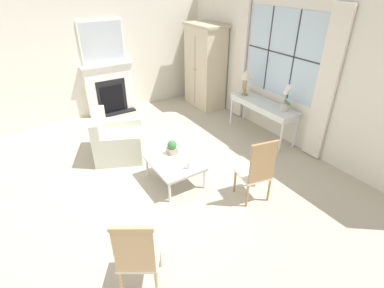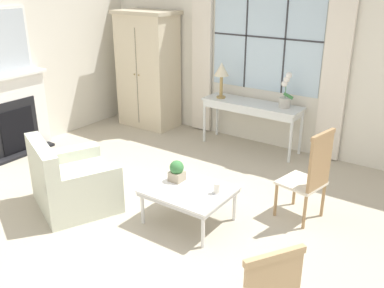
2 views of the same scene
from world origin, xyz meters
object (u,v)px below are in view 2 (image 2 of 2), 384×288
object	(u,v)px
armoire	(148,70)
coffee_table	(189,192)
console_table	(252,108)
table_lamp	(222,71)
armchair_upholstered	(73,184)
potted_plant_small	(177,171)
side_chair_wooden	(311,173)
potted_orchid	(285,94)
pillar_candle	(217,189)
fireplace	(10,108)

from	to	relation	value
armoire	coffee_table	size ratio (longest dim) A/B	2.25
console_table	table_lamp	xyz separation A→B (m)	(-0.55, -0.04, 0.51)
armchair_upholstered	potted_plant_small	bearing A→B (deg)	27.47
console_table	table_lamp	size ratio (longest dim) A/B	2.79
armoire	side_chair_wooden	xyz separation A→B (m)	(3.63, -1.53, -0.44)
potted_orchid	side_chair_wooden	world-z (taller)	potted_orchid
coffee_table	potted_plant_small	world-z (taller)	potted_plant_small
side_chair_wooden	pillar_candle	world-z (taller)	side_chair_wooden
fireplace	armchair_upholstered	world-z (taller)	fireplace
table_lamp	fireplace	bearing A→B (deg)	-136.07
fireplace	potted_plant_small	distance (m)	3.16
table_lamp	potted_plant_small	xyz separation A→B (m)	(0.81, -2.27, -0.64)
armoire	potted_orchid	xyz separation A→B (m)	(2.58, 0.10, -0.08)
console_table	pillar_candle	size ratio (longest dim) A/B	11.66
side_chair_wooden	pillar_candle	xyz separation A→B (m)	(-0.76, -0.72, -0.11)
armoire	potted_orchid	distance (m)	2.59
potted_orchid	potted_plant_small	bearing A→B (deg)	-96.17
fireplace	coffee_table	size ratio (longest dim) A/B	2.41
fireplace	side_chair_wooden	size ratio (longest dim) A/B	2.02
table_lamp	potted_orchid	size ratio (longest dim) A/B	1.06
table_lamp	side_chair_wooden	distance (m)	2.68
side_chair_wooden	armoire	bearing A→B (deg)	157.10
console_table	coffee_table	bearing A→B (deg)	-78.47
armchair_upholstered	coffee_table	world-z (taller)	armchair_upholstered
armoire	console_table	distance (m)	2.10
table_lamp	coffee_table	xyz separation A→B (m)	(1.03, -2.35, -0.81)
table_lamp	side_chair_wooden	size ratio (longest dim) A/B	0.53
side_chair_wooden	pillar_candle	size ratio (longest dim) A/B	7.92
potted_orchid	potted_plant_small	size ratio (longest dim) A/B	2.20
coffee_table	side_chair_wooden	bearing A→B (deg)	36.99
potted_plant_small	potted_orchid	bearing A→B (deg)	83.83
side_chair_wooden	coffee_table	world-z (taller)	side_chair_wooden
fireplace	potted_plant_small	xyz separation A→B (m)	(3.15, -0.01, -0.19)
potted_orchid	pillar_candle	world-z (taller)	potted_orchid
side_chair_wooden	pillar_candle	distance (m)	1.06
coffee_table	pillar_candle	size ratio (longest dim) A/B	6.66
armoire	coffee_table	bearing A→B (deg)	-42.48
side_chair_wooden	potted_plant_small	bearing A→B (deg)	-150.98
potted_orchid	potted_plant_small	distance (m)	2.41
potted_orchid	armchair_upholstered	xyz separation A→B (m)	(-1.37, -2.94, -0.66)
armoire	armchair_upholstered	size ratio (longest dim) A/B	1.68
fireplace	armchair_upholstered	bearing A→B (deg)	-16.17
coffee_table	pillar_candle	bearing A→B (deg)	15.53
side_chair_wooden	potted_plant_small	xyz separation A→B (m)	(-1.30, -0.72, -0.05)
armoire	table_lamp	xyz separation A→B (m)	(1.52, 0.01, 0.15)
table_lamp	pillar_candle	distance (m)	2.73
console_table	pillar_candle	bearing A→B (deg)	-70.96
armchair_upholstered	potted_plant_small	size ratio (longest dim) A/B	4.96
armchair_upholstered	potted_plant_small	world-z (taller)	armchair_upholstered
potted_orchid	fireplace	bearing A→B (deg)	-145.43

